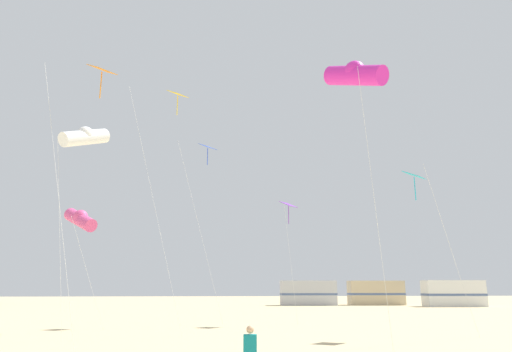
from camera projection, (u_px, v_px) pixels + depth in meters
kite_flyer_standing at (250, 348)px, 11.88m from camera, size 0.36×0.53×1.16m
kite_diamond_gold at (176, 104)px, 24.84m from camera, size 3.30×3.05×12.47m
kite_diamond_orange at (99, 80)px, 17.86m from camera, size 2.62×2.62×10.55m
kite_tube_rainbow at (80, 219)px, 24.65m from camera, size 2.74×2.74×6.32m
kite_diamond_blue at (207, 154)px, 29.46m from camera, size 2.97×2.42×11.03m
kite_diamond_violet at (289, 208)px, 28.62m from camera, size 1.22×1.22×7.26m
kite_diamond_cyan at (416, 181)px, 21.79m from camera, size 2.73×2.73×7.44m
kite_tube_white at (85, 137)px, 21.74m from camera, size 2.23×2.41×9.66m
kite_tube_magenta at (355, 74)px, 16.42m from camera, size 2.00×2.45×10.13m
rv_van_silver at (308, 293)px, 54.42m from camera, size 6.50×2.50×2.80m
rv_van_tan at (376, 293)px, 55.30m from camera, size 6.54×2.62×2.80m
rv_van_white at (453, 293)px, 51.13m from camera, size 6.56×2.68×2.80m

